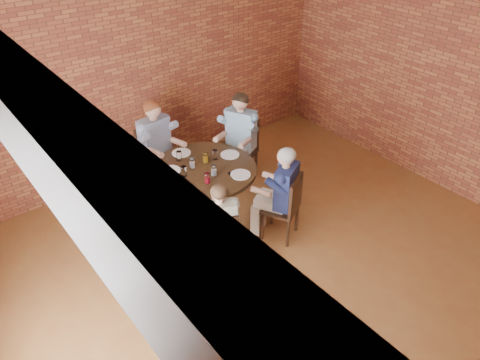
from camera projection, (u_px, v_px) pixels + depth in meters
floor at (301, 296)px, 5.28m from camera, size 7.00×7.00×0.00m
wall_back at (137, 66)px, 6.65m from camera, size 7.00×0.00×7.00m
dining_table at (204, 182)px, 6.28m from camera, size 1.43×1.43×0.75m
chair_a at (242, 146)px, 7.13m from camera, size 0.60×0.60×0.97m
diner_a at (239, 138)px, 6.97m from camera, size 0.86×0.80×1.39m
chair_b at (155, 155)px, 6.88m from camera, size 0.52×0.52×0.97m
diner_b at (158, 147)px, 6.73m from camera, size 0.66×0.77×1.40m
chair_c at (126, 209)px, 5.83m from camera, size 0.44×0.44×0.91m
diner_c at (130, 198)px, 5.78m from camera, size 0.66×0.56×1.28m
chair_d at (221, 241)px, 5.35m from camera, size 0.49×0.49×0.87m
diner_d at (220, 228)px, 5.34m from camera, size 0.65×0.70×1.22m
chair_e at (287, 205)px, 5.89m from camera, size 0.56×0.56×0.92m
diner_e at (281, 194)px, 5.83m from camera, size 0.75×0.80×1.31m
plate_a at (230, 155)px, 6.43m from camera, size 0.26×0.26×0.01m
plate_b at (181, 153)px, 6.47m from camera, size 0.26×0.26×0.01m
plate_c at (171, 171)px, 6.09m from camera, size 0.26×0.26×0.01m
plate_d at (240, 175)px, 6.01m from camera, size 0.26×0.26×0.01m
glass_a at (215, 155)px, 6.31m from camera, size 0.07×0.07×0.14m
glass_b at (206, 158)px, 6.24m from camera, size 0.07×0.07×0.14m
glass_c at (179, 156)px, 6.28m from camera, size 0.07×0.07×0.14m
glass_d at (192, 163)px, 6.13m from camera, size 0.07×0.07×0.14m
glass_e at (184, 171)px, 5.96m from camera, size 0.07×0.07×0.14m
glass_f at (207, 178)px, 5.82m from camera, size 0.07×0.07×0.14m
glass_g at (214, 170)px, 5.97m from camera, size 0.07×0.07×0.14m
smartphone at (233, 175)px, 6.01m from camera, size 0.10×0.16×0.01m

